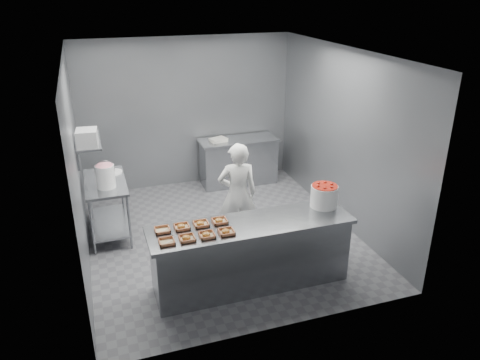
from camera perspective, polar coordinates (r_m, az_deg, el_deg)
name	(u,v)px	position (r m, az deg, el deg)	size (l,w,h in m)	color
floor	(222,235)	(7.41, -2.21, -6.71)	(4.50, 4.50, 0.00)	#4C4C51
ceiling	(219,52)	(6.50, -2.60, 15.27)	(4.50, 4.50, 0.00)	white
wall_back	(187,113)	(8.92, -6.48, 8.11)	(4.00, 0.04, 2.80)	slate
wall_left	(76,167)	(6.60, -19.31, 1.52)	(0.04, 4.50, 2.80)	slate
wall_right	(342,138)	(7.59, 12.31, 5.07)	(0.04, 4.50, 2.80)	slate
service_counter	(251,254)	(6.08, 1.37, -8.99)	(2.60, 0.70, 0.90)	slate
prep_table	(107,200)	(7.46, -15.88, -2.32)	(0.60, 1.20, 0.90)	slate
back_counter	(238,161)	(9.11, -0.20, 2.32)	(1.50, 0.60, 0.90)	slate
wall_shelf	(88,141)	(7.11, -18.08, 4.50)	(0.35, 0.90, 0.03)	slate
tray_0	(167,242)	(5.49, -8.93, -7.43)	(0.19, 0.18, 0.04)	tan
tray_1	(187,238)	(5.52, -6.49, -7.05)	(0.19, 0.18, 0.06)	tan
tray_2	(207,235)	(5.56, -4.07, -6.69)	(0.19, 0.18, 0.06)	tan
tray_3	(226,232)	(5.62, -1.68, -6.31)	(0.19, 0.18, 0.06)	tan
tray_4	(162,230)	(5.74, -9.45, -6.02)	(0.19, 0.18, 0.04)	tan
tray_5	(182,227)	(5.77, -7.12, -5.67)	(0.19, 0.18, 0.06)	tan
tray_6	(201,224)	(5.81, -4.80, -5.33)	(0.19, 0.18, 0.06)	tan
tray_7	(220,221)	(5.86, -2.51, -4.99)	(0.19, 0.18, 0.06)	tan
worker	(238,194)	(6.87, -0.30, -1.77)	(0.58, 0.38, 1.58)	silver
strawberry_tub	(324,195)	(6.31, 10.23, -1.84)	(0.36, 0.36, 0.30)	white
glaze_bucket	(105,176)	(7.05, -16.09, 0.50)	(0.29, 0.27, 0.42)	white
bucket_lid	(113,172)	(7.62, -15.25, 0.92)	(0.29, 0.29, 0.02)	white
rag	(108,172)	(7.67, -15.82, 1.00)	(0.14, 0.12, 0.02)	#CCB28C
appliance	(87,138)	(6.82, -18.14, 4.89)	(0.28, 0.32, 0.24)	gray
paper_stack	(218,140)	(8.84, -2.65, 4.92)	(0.30, 0.22, 0.06)	silver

